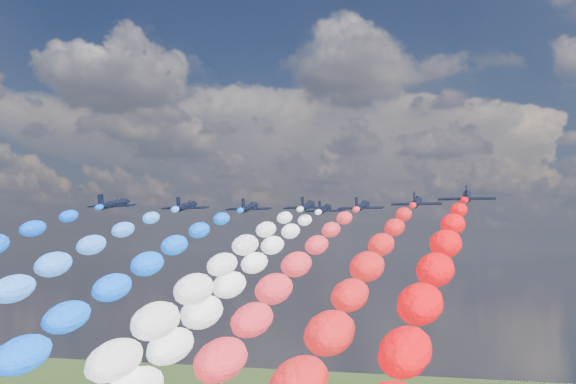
% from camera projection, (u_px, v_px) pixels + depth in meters
% --- Properties ---
extents(jet_0, '(8.49, 11.37, 4.16)m').
position_uv_depth(jet_0, '(114.00, 204.00, 130.63)').
color(jet_0, black).
extents(jet_1, '(8.74, 11.54, 4.16)m').
position_uv_depth(jet_1, '(186.00, 206.00, 137.21)').
color(jet_1, black).
extents(jet_2, '(8.72, 11.53, 4.16)m').
position_uv_depth(jet_2, '(249.00, 207.00, 140.86)').
color(jet_2, black).
extents(trail_2, '(5.76, 119.39, 43.69)m').
position_uv_depth(trail_2, '(45.00, 365.00, 81.08)').
color(trail_2, '#0954F8').
extents(jet_3, '(8.64, 11.47, 4.16)m').
position_uv_depth(jet_3, '(308.00, 206.00, 136.56)').
color(jet_3, black).
extents(trail_3, '(5.76, 119.39, 43.69)m').
position_uv_depth(trail_3, '(137.00, 372.00, 76.77)').
color(trail_3, white).
extents(jet_4, '(8.33, 11.26, 4.16)m').
position_uv_depth(jet_4, '(325.00, 209.00, 147.38)').
color(jet_4, black).
extents(trail_4, '(5.76, 119.39, 43.69)m').
position_uv_depth(trail_4, '(187.00, 356.00, 87.60)').
color(trail_4, white).
extents(jet_5, '(8.31, 11.24, 4.16)m').
position_uv_depth(jet_5, '(362.00, 206.00, 137.47)').
color(jet_5, black).
extents(trail_5, '(5.76, 119.39, 43.69)m').
position_uv_depth(trail_5, '(235.00, 370.00, 77.68)').
color(trail_5, red).
extents(jet_6, '(8.56, 11.42, 4.16)m').
position_uv_depth(jet_6, '(417.00, 202.00, 124.99)').
color(jet_6, black).
extents(jet_7, '(8.73, 11.54, 4.16)m').
position_uv_depth(jet_7, '(467.00, 197.00, 112.25)').
color(jet_7, black).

